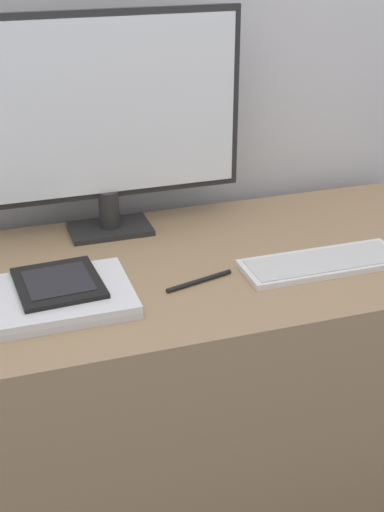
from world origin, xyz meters
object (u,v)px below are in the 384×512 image
object	(u,v)px
laptop	(47,299)
pen	(199,281)
monitor	(104,117)
keyboard	(323,263)
ereader	(58,283)

from	to	relation	value
laptop	pen	bearing A→B (deg)	-1.32
monitor	laptop	size ratio (longest dim) A/B	1.94
keyboard	laptop	bearing A→B (deg)	178.39
monitor	keyboard	distance (m)	0.53
monitor	ereader	bearing A→B (deg)	-119.93
monitor	pen	world-z (taller)	monitor
monitor	ereader	size ratio (longest dim) A/B	3.41
keyboard	ereader	world-z (taller)	ereader
pen	laptop	bearing A→B (deg)	178.68
ereader	monitor	bearing A→B (deg)	60.07
monitor	ereader	xyz separation A→B (m)	(-0.15, -0.26, -0.23)
monitor	laptop	xyz separation A→B (m)	(-0.18, -0.28, -0.24)
ereader	pen	xyz separation A→B (m)	(0.26, -0.03, -0.03)
monitor	laptop	bearing A→B (deg)	-121.76
ereader	pen	size ratio (longest dim) A/B	1.22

